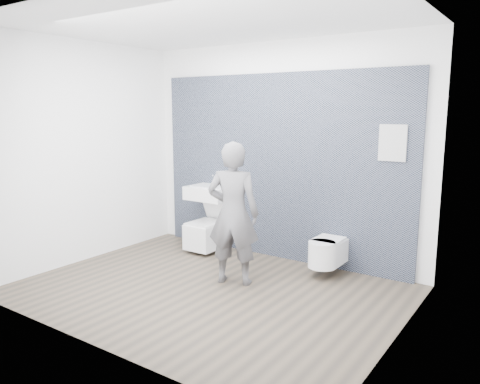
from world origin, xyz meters
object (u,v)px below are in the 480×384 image
Objects in this scene: toilet_square at (208,233)px; visitor at (233,214)px; washbasin at (210,192)px; toilet_rounded at (326,252)px.

visitor is at bearing -38.70° from toilet_square.
visitor is (1.01, -0.87, -0.01)m from washbasin.
visitor is at bearing -133.29° from toilet_rounded.
toilet_square is 0.48× the size of visitor.
toilet_square is 1.36× the size of toilet_rounded.
toilet_square is (-0.00, -0.06, -0.57)m from washbasin.
washbasin is 1.85m from toilet_rounded.
toilet_square is 1.77m from toilet_rounded.
washbasin reaches higher than toilet_square.
toilet_rounded is at bearing -153.27° from visitor.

